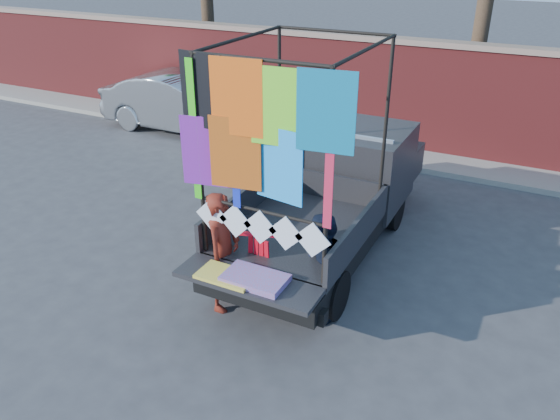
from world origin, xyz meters
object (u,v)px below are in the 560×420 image
at_px(woman, 224,252).
at_px(man, 321,270).
at_px(pickup_truck, 339,187).
at_px(sedan, 185,103).

xyz_separation_m(woman, man, (1.29, 0.32, -0.09)).
xyz_separation_m(pickup_truck, man, (0.67, -2.33, -0.11)).
relative_size(woman, man, 1.12).
bearing_deg(woman, man, -78.92).
xyz_separation_m(sedan, man, (6.30, -5.78, 0.03)).
distance_m(pickup_truck, man, 2.42).
bearing_deg(woman, sedan, 36.64).
bearing_deg(woman, pickup_truck, -15.95).
distance_m(pickup_truck, woman, 2.72).
xyz_separation_m(sedan, woman, (5.01, -6.10, 0.12)).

